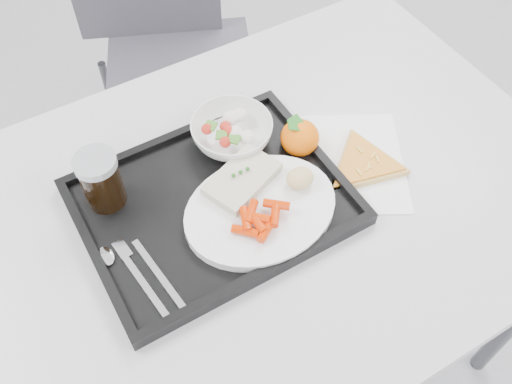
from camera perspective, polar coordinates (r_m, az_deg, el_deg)
table at (r=1.06m, az=-0.83°, el=-3.31°), size 1.20×0.80×0.75m
chair at (r=1.70m, az=-9.02°, el=15.44°), size 0.55×0.56×0.93m
tray at (r=1.00m, az=-4.33°, el=-1.11°), size 0.45×0.35×0.03m
dinner_plate at (r=0.97m, az=0.43°, el=-1.82°), size 0.27×0.27×0.02m
fish_fillet at (r=0.99m, az=-1.40°, el=1.35°), size 0.15×0.12×0.03m
bread_roll at (r=0.98m, az=4.41°, el=1.38°), size 0.06×0.06×0.03m
salad_bowl at (r=1.06m, az=-2.43°, el=6.00°), size 0.15×0.15×0.05m
cola_glass at (r=0.99m, az=-15.26°, el=1.23°), size 0.07×0.07×0.11m
cutlery at (r=0.94m, az=-12.21°, el=-7.39°), size 0.09×0.17×0.01m
napkin at (r=1.08m, az=8.00°, el=2.97°), size 0.34×0.33×0.00m
tangerine at (r=1.06m, az=4.40°, el=5.45°), size 0.09×0.09×0.07m
pizza_slice at (r=1.07m, az=10.67°, el=2.76°), size 0.23×0.23×0.02m
carrot_pile at (r=0.93m, az=0.32°, el=-2.69°), size 0.11×0.08×0.02m
salad_contents at (r=1.06m, az=-2.35°, el=6.42°), size 0.10×0.09×0.03m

